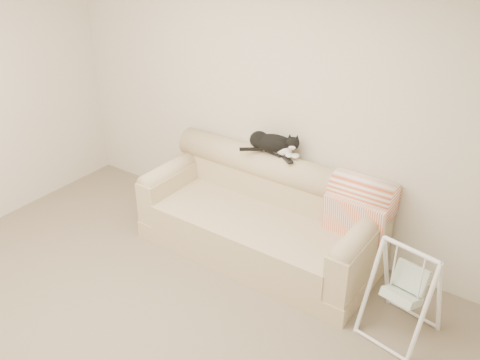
# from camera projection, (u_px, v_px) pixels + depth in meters

# --- Properties ---
(ground_plane) EXTENTS (5.00, 5.00, 0.00)m
(ground_plane) POSITION_uv_depth(u_px,v_px,m) (139.00, 352.00, 3.97)
(ground_plane) COLOR #6E604F
(ground_plane) RESTS_ON ground
(room_shell) EXTENTS (5.04, 4.04, 2.60)m
(room_shell) POSITION_uv_depth(u_px,v_px,m) (116.00, 169.00, 3.24)
(room_shell) COLOR beige
(room_shell) RESTS_ON ground
(sofa) EXTENTS (2.20, 0.93, 0.90)m
(sofa) POSITION_uv_depth(u_px,v_px,m) (262.00, 218.00, 4.94)
(sofa) COLOR tan
(sofa) RESTS_ON ground
(remote_a) EXTENTS (0.19, 0.08, 0.03)m
(remote_a) POSITION_uv_depth(u_px,v_px,m) (274.00, 153.00, 4.87)
(remote_a) COLOR black
(remote_a) RESTS_ON sofa
(remote_b) EXTENTS (0.17, 0.14, 0.02)m
(remote_b) POSITION_uv_depth(u_px,v_px,m) (287.00, 159.00, 4.76)
(remote_b) COLOR black
(remote_b) RESTS_ON sofa
(tuxedo_cat) EXTENTS (0.54, 0.33, 0.22)m
(tuxedo_cat) POSITION_uv_depth(u_px,v_px,m) (273.00, 143.00, 4.82)
(tuxedo_cat) COLOR black
(tuxedo_cat) RESTS_ON sofa
(throw_blanket) EXTENTS (0.55, 0.38, 0.58)m
(throw_blanket) POSITION_uv_depth(u_px,v_px,m) (362.00, 199.00, 4.49)
(throw_blanket) COLOR #E05B30
(throw_blanket) RESTS_ON sofa
(baby_swing) EXTENTS (0.56, 0.58, 0.79)m
(baby_swing) POSITION_uv_depth(u_px,v_px,m) (404.00, 291.00, 3.98)
(baby_swing) COLOR white
(baby_swing) RESTS_ON ground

